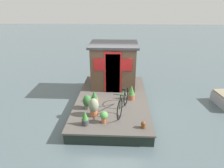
# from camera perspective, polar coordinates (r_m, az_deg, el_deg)

# --- Properties ---
(ground_plane) EXTENTS (60.00, 60.00, 0.00)m
(ground_plane) POSITION_cam_1_polar(r_m,az_deg,el_deg) (8.47, 0.07, -6.55)
(ground_plane) COLOR #4C5B60
(houseboat_deck) EXTENTS (4.92, 2.84, 0.43)m
(houseboat_deck) POSITION_cam_1_polar(r_m,az_deg,el_deg) (8.36, 0.07, -5.25)
(houseboat_deck) COLOR #4C4742
(houseboat_deck) RESTS_ON ground_plane
(houseboat_cabin) EXTENTS (1.81, 2.11, 1.96)m
(houseboat_cabin) POSITION_cam_1_polar(r_m,az_deg,el_deg) (9.13, 0.47, 5.47)
(houseboat_cabin) COLOR #4C3828
(houseboat_cabin) RESTS_ON houseboat_deck
(bicycle) EXTENTS (1.67, 0.55, 0.86)m
(bicycle) POSITION_cam_1_polar(r_m,az_deg,el_deg) (7.15, 3.15, -4.95)
(bicycle) COLOR black
(bicycle) RESTS_ON houseboat_deck
(potted_plant_fern) EXTENTS (0.28, 0.28, 0.61)m
(potted_plant_fern) POSITION_cam_1_polar(r_m,az_deg,el_deg) (8.07, 5.53, -2.43)
(potted_plant_fern) COLOR #935138
(potted_plant_fern) RESTS_ON houseboat_deck
(potted_plant_thyme) EXTENTS (0.29, 0.29, 0.47)m
(potted_plant_thyme) POSITION_cam_1_polar(r_m,az_deg,el_deg) (7.88, -5.02, -3.60)
(potted_plant_thyme) COLOR #B2603D
(potted_plant_thyme) RESTS_ON houseboat_deck
(potted_plant_mint) EXTENTS (0.33, 0.33, 0.53)m
(potted_plant_mint) POSITION_cam_1_polar(r_m,az_deg,el_deg) (7.43, -7.02, -5.04)
(potted_plant_mint) COLOR slate
(potted_plant_mint) RESTS_ON houseboat_deck
(potted_plant_lavender) EXTENTS (0.23, 0.23, 0.52)m
(potted_plant_lavender) POSITION_cam_1_polar(r_m,az_deg,el_deg) (6.53, -7.66, -9.55)
(potted_plant_lavender) COLOR #38383D
(potted_plant_lavender) RESTS_ON houseboat_deck
(potted_plant_basil) EXTENTS (0.27, 0.27, 0.41)m
(potted_plant_basil) POSITION_cam_1_polar(r_m,az_deg,el_deg) (6.60, -2.30, -9.18)
(potted_plant_basil) COLOR #B2603D
(potted_plant_basil) RESTS_ON houseboat_deck
(potted_plant_succulent) EXTENTS (0.34, 0.34, 0.65)m
(potted_plant_succulent) POSITION_cam_1_polar(r_m,az_deg,el_deg) (6.95, -5.18, -6.52)
(potted_plant_succulent) COLOR #B2603D
(potted_plant_succulent) RESTS_ON houseboat_deck
(mooring_bollard) EXTENTS (0.15, 0.15, 0.23)m
(mooring_bollard) POSITION_cam_1_polar(r_m,az_deg,el_deg) (6.48, 8.88, -11.32)
(mooring_bollard) COLOR brown
(mooring_bollard) RESTS_ON houseboat_deck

